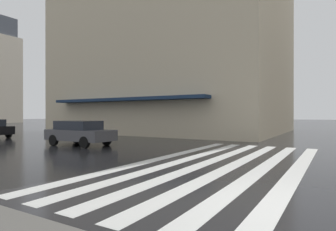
{
  "coord_description": "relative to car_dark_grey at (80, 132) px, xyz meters",
  "views": [
    {
      "loc": [
        -5.76,
        -1.34,
        1.75
      ],
      "look_at": [
        6.25,
        5.86,
        1.72
      ],
      "focal_mm": 30.19,
      "sensor_mm": 36.0,
      "label": 1
    }
  ],
  "objects": [
    {
      "name": "zebra_crossing",
      "position": [
        -1.5,
        -9.08,
        -0.75
      ],
      "size": [
        13.0,
        5.5,
        0.01
      ],
      "color": "silver",
      "rests_on": "ground_plane"
    },
    {
      "name": "car_dark_grey",
      "position": [
        0.0,
        0.0,
        0.0
      ],
      "size": [
        1.85,
        4.1,
        1.41
      ],
      "color": "#4C4C51",
      "rests_on": "ground_plane"
    },
    {
      "name": "ground_plane",
      "position": [
        -5.5,
        -11.32,
        -0.76
      ],
      "size": [
        220.0,
        220.0,
        0.0
      ],
      "primitive_type": "plane",
      "color": "black"
    },
    {
      "name": "haussmann_block_mid",
      "position": [
        15.43,
        2.24,
        11.39
      ],
      "size": [
        18.07,
        21.29,
        24.81
      ],
      "color": "beige",
      "rests_on": "ground_plane"
    }
  ]
}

